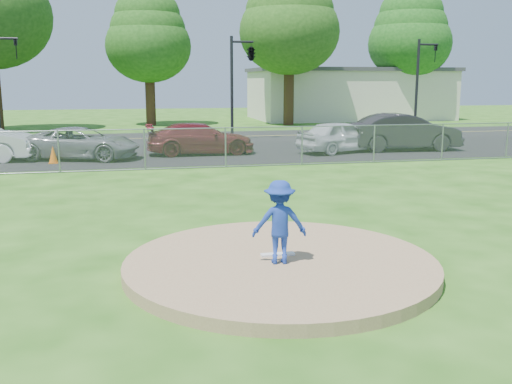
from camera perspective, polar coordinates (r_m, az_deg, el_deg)
ground at (r=19.57m, az=-4.99°, el=1.51°), size 120.00×120.00×0.00m
pitchers_mound at (r=9.97m, az=2.46°, el=-7.25°), size 5.40×5.40×0.20m
pitching_rubber at (r=10.12m, az=2.18°, el=-6.26°), size 0.60×0.15×0.04m
chain_link_fence at (r=21.43m, az=-5.71°, el=4.36°), size 40.00×0.06×1.50m
parking_lot at (r=25.96m, az=-6.83°, el=3.84°), size 50.00×8.00×0.01m
street at (r=33.39m, az=-8.09°, el=5.40°), size 60.00×7.00×0.01m
commercial_building at (r=50.63m, az=9.20°, el=9.70°), size 16.40×9.40×4.30m
tree_center at (r=43.29m, az=-10.73°, el=15.16°), size 6.16×6.16×9.84m
tree_right at (r=42.93m, az=3.37°, el=16.95°), size 7.28×7.28×11.63m
tree_far_right at (r=49.67m, az=15.15°, el=15.11°), size 6.72×6.72×10.74m
traffic_signal_left at (r=31.79m, az=-24.19°, el=10.35°), size 1.28×0.20×5.60m
traffic_signal_center at (r=31.83m, az=-0.69°, el=13.54°), size 1.42×2.48×5.60m
traffic_signal_right at (r=35.33m, az=16.17°, el=10.84°), size 1.28×0.20×5.60m
pitcher at (r=9.55m, az=2.37°, el=-3.02°), size 0.98×0.65×1.41m
traffic_cone at (r=24.03m, az=-19.62°, el=3.55°), size 0.36×0.36×0.70m
parked_car_gray at (r=24.92m, az=-17.09°, el=4.69°), size 5.24×3.56×1.33m
parked_car_darkred at (r=25.57m, az=-5.57°, el=5.33°), size 4.79×1.98×1.38m
parked_car_pearl at (r=26.43m, az=8.52°, el=5.51°), size 4.57×2.98×1.45m
parked_car_charcoal at (r=27.79m, az=14.55°, el=5.83°), size 5.31×2.12×1.72m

